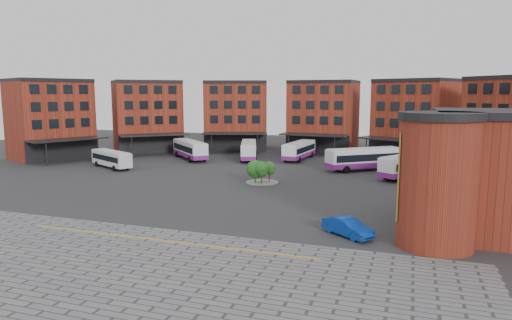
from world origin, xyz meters
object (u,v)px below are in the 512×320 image
(bus_f, at_px, (410,165))
(blue_car, at_px, (348,227))
(bus_c, at_px, (249,150))
(tree_island, at_px, (260,170))
(bus_d, at_px, (299,150))
(bus_e, at_px, (364,158))
(bus_b, at_px, (190,149))
(bus_a, at_px, (111,158))

(bus_f, bearing_deg, blue_car, -67.62)
(bus_c, relative_size, bus_f, 1.02)
(tree_island, distance_m, bus_d, 23.35)
(bus_e, bearing_deg, bus_d, -161.97)
(bus_b, bearing_deg, bus_f, -54.64)
(tree_island, bearing_deg, bus_d, 90.52)
(bus_b, height_order, bus_c, bus_b)
(bus_a, bearing_deg, bus_b, -1.77)
(tree_island, distance_m, bus_e, 19.45)
(bus_c, relative_size, bus_d, 1.01)
(bus_a, relative_size, bus_d, 0.84)
(tree_island, bearing_deg, bus_b, 138.16)
(tree_island, bearing_deg, bus_e, 51.11)
(bus_e, relative_size, bus_f, 1.00)
(tree_island, distance_m, bus_b, 25.91)
(bus_b, bearing_deg, bus_d, -27.80)
(tree_island, xyz_separation_m, bus_c, (-9.00, 20.52, -0.02))
(tree_island, distance_m, blue_car, 23.94)
(bus_d, height_order, bus_e, bus_e)
(bus_d, height_order, blue_car, bus_d)
(bus_e, bearing_deg, blue_car, -35.03)
(bus_a, xyz_separation_m, bus_d, (26.52, 19.16, 0.10))
(tree_island, xyz_separation_m, bus_d, (-0.21, 23.35, -0.03))
(tree_island, relative_size, bus_f, 0.38)
(bus_c, xyz_separation_m, bus_d, (8.79, 2.83, -0.01))
(bus_c, bearing_deg, bus_b, 178.20)
(bus_f, bearing_deg, bus_b, -158.02)
(tree_island, relative_size, bus_b, 0.42)
(bus_c, distance_m, bus_f, 29.55)
(bus_d, relative_size, blue_car, 2.43)
(bus_a, height_order, bus_b, bus_b)
(tree_island, bearing_deg, blue_car, -53.24)
(bus_a, bearing_deg, tree_island, -71.11)
(bus_e, bearing_deg, bus_c, -142.76)
(bus_c, xyz_separation_m, bus_f, (28.00, -9.45, 0.05))
(tree_island, height_order, bus_c, bus_c)
(tree_island, height_order, bus_d, bus_d)
(tree_island, distance_m, bus_c, 22.41)
(bus_c, distance_m, bus_e, 21.89)
(bus_a, height_order, bus_f, bus_f)
(tree_island, xyz_separation_m, bus_f, (19.00, 11.07, 0.03))
(bus_e, relative_size, blue_car, 2.41)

